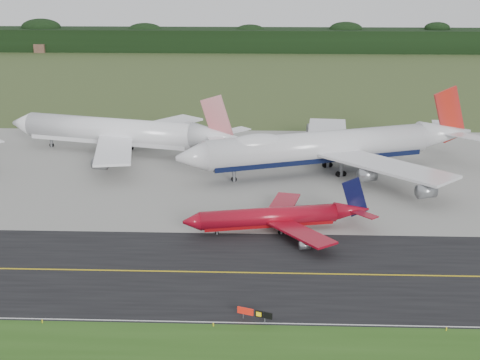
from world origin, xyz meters
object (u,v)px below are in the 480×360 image
taxiway_sign (255,313)px  jet_ba_747 (329,146)px  jet_star_tail (121,132)px  jet_red_737 (279,217)px

taxiway_sign → jet_ba_747: bearing=76.9°
jet_ba_747 → jet_star_tail: 53.49m
jet_red_737 → jet_star_tail: 64.04m
jet_ba_747 → jet_red_737: 38.07m
jet_star_tail → taxiway_sign: size_ratio=12.98×
jet_red_737 → taxiway_sign: 33.05m
jet_ba_747 → taxiway_sign: 70.72m
jet_ba_747 → jet_star_tail: bearing=164.2°
jet_red_737 → jet_star_tail: bearing=127.9°
jet_red_737 → taxiway_sign: (-3.89, -32.79, -1.42)m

